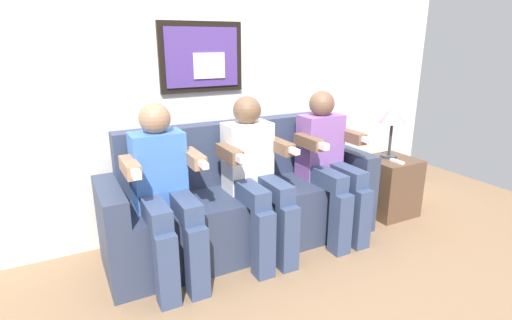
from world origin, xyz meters
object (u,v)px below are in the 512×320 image
Objects in this scene: spare_remote_on_table at (397,161)px; person_in_middle at (255,173)px; person_on_left at (165,188)px; side_table_right at (389,186)px; couch at (245,204)px; person_on_right at (329,160)px; table_lamp at (393,116)px.

person_in_middle is at bearing 178.39° from spare_remote_on_table.
spare_remote_on_table is (1.93, -0.04, -0.10)m from person_on_left.
person_on_left reaches higher than side_table_right.
person_on_left is at bearing 178.91° from spare_remote_on_table.
side_table_right is (1.97, 0.06, -0.36)m from person_on_left.
person_on_right is (0.62, -0.17, 0.29)m from couch.
person_in_middle reaches higher than side_table_right.
couch is 1.36m from side_table_right.
side_table_right is 1.09× the size of table_lamp.
spare_remote_on_table is at bearing -1.61° from person_in_middle.
couch is 1.80× the size of person_on_right.
person_on_right is at bearing 0.00° from person_in_middle.
side_table_right is 0.28m from spare_remote_on_table.
couch is 4.00× the size of side_table_right.
person_in_middle is 0.62m from person_on_right.
table_lamp is (1.36, -0.06, 0.55)m from couch.
spare_remote_on_table is at bearing -110.97° from table_lamp.
table_lamp is at bearing 8.51° from person_on_right.
couch is at bearing 175.50° from side_table_right.
person_on_right reaches higher than spare_remote_on_table.
couch reaches higher than side_table_right.
person_in_middle is at bearing -175.36° from table_lamp.
person_on_left is (-0.62, -0.17, 0.29)m from couch.
person_on_right is 2.41× the size of table_lamp.
person_on_left is 1.25m from person_on_right.
table_lamp is at bearing 69.03° from spare_remote_on_table.
person_on_left is 0.62m from person_in_middle.
couch is at bearing 15.06° from person_on_left.
table_lamp is (1.98, 0.11, 0.25)m from person_on_left.
person_on_right is 0.69m from spare_remote_on_table.
person_on_right reaches higher than couch.
couch is 0.71m from person_on_right.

